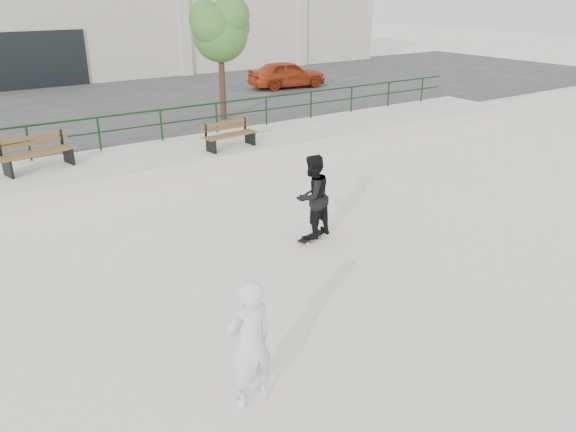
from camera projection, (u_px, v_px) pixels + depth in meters
ground at (359, 308)px, 9.63m from camera, size 120.00×120.00×0.00m
ledge at (149, 163)px, 16.79m from camera, size 30.00×3.00×0.50m
parking_strip at (72, 114)px, 23.28m from camera, size 60.00×14.00×0.50m
railing at (130, 122)px, 17.41m from camera, size 28.00×0.06×1.03m
bench_left at (37, 153)px, 15.16m from camera, size 2.09×0.99×0.93m
bench_right at (230, 135)px, 17.24m from camera, size 1.82×0.71×0.82m
tree at (220, 28)px, 20.01m from camera, size 2.47×2.19×4.39m
red_car at (287, 74)px, 27.71m from camera, size 3.99×1.96×1.31m
skateboard at (312, 237)px, 12.21m from camera, size 0.80×0.42×0.09m
standing_skater at (312, 197)px, 11.85m from camera, size 1.01×0.85×1.82m
seated_skater at (250, 344)px, 7.12m from camera, size 0.68×0.47×1.81m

